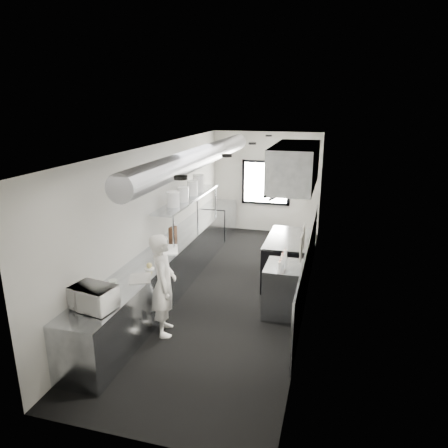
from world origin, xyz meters
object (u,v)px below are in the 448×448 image
Objects in this scene: pass_shelf at (189,199)px; plate_stack_c at (192,188)px; bottle_station at (284,289)px; microwave at (93,298)px; deli_tub_b at (113,283)px; knife_block at (173,232)px; exhaust_hood at (295,166)px; deli_tub_a at (88,300)px; squeeze_bottle_c at (283,260)px; plate_stack_b at (183,194)px; plate_stack_a at (173,199)px; squeeze_bottle_d at (283,258)px; plate_stack_d at (198,183)px; far_work_table at (219,220)px; small_plate at (149,268)px; prep_counter at (165,271)px; squeeze_bottle_b at (281,264)px; cutting_board at (167,250)px; squeeze_bottle_a at (279,267)px; line_cook at (164,285)px; range at (287,259)px; squeeze_bottle_e at (285,255)px.

plate_stack_c is (0.01, 0.21, 0.20)m from pass_shelf.
microwave reaches higher than bottle_station.
deli_tub_b is 2.44m from knife_block.
deli_tub_a is (-2.41, -3.49, -1.44)m from exhaust_hood.
squeeze_bottle_c reaches higher than deli_tub_b.
plate_stack_c is (0.00, 0.59, 0.01)m from plate_stack_b.
squeeze_bottle_d is (2.31, -0.74, -0.73)m from plate_stack_a.
deli_tub_b is (-2.35, -2.92, -1.44)m from exhaust_hood.
plate_stack_d is 2.30× the size of squeeze_bottle_d.
pass_shelf is 2.45m from far_work_table.
plate_stack_c is (0.09, 1.00, 0.73)m from knife_block.
microwave is at bearing -88.69° from plate_stack_a.
bottle_station is 2.26× the size of plate_stack_d.
exhaust_hood is 1.91m from squeeze_bottle_d.
exhaust_hood is 2.39m from bottle_station.
exhaust_hood reaches higher than small_plate.
small_plate is (0.14, -0.95, 0.46)m from prep_counter.
far_work_table is 4.65m from squeeze_bottle_b.
squeeze_bottle_c is at bearing -45.17° from plate_stack_d.
prep_counter is 0.46m from cutting_board.
squeeze_bottle_a is 0.33m from squeeze_bottle_c.
squeeze_bottle_c is (2.42, 2.13, 0.03)m from deli_tub_a.
squeeze_bottle_a is 1.10× the size of squeeze_bottle_c.
deli_tub_a is 3.01m from squeeze_bottle_a.
plate_stack_d is (0.03, 1.49, 0.05)m from plate_stack_a.
exhaust_hood is at bearing 90.31° from squeeze_bottle_c.
prep_counter is 2.00× the size of pass_shelf.
squeeze_bottle_c is (2.37, -0.88, -0.03)m from knife_block.
squeeze_bottle_b reaches higher than far_work_table.
plate_stack_d is (-2.33, 2.34, 1.32)m from bottle_station.
squeeze_bottle_a reaches higher than deli_tub_a.
plate_stack_d reaches higher than squeeze_bottle_b.
plate_stack_c is at bearing 88.68° from deli_tub_b.
line_cook is at bearing 72.97° from microwave.
knife_block is at bearing -92.25° from far_work_table.
plate_stack_c reaches higher than pass_shelf.
range is 2.97× the size of cutting_board.
squeeze_bottle_d reaches higher than prep_counter.
plate_stack_d reaches higher than squeeze_bottle_e.
microwave is at bearing -34.04° from deli_tub_a.
far_work_table is 4.44m from squeeze_bottle_d.
knife_block is (0.05, 3.01, 0.06)m from deli_tub_a.
pass_shelf reaches higher than prep_counter.
range is at bearing -7.67° from pass_shelf.
plate_stack_b is 1.95× the size of squeeze_bottle_b.
squeeze_bottle_a is (2.19, -0.47, 0.08)m from cutting_board.
squeeze_bottle_c reaches higher than far_work_table.
prep_counter is 3.60× the size of line_cook.
far_work_table is 3.02× the size of plate_stack_d.
squeeze_bottle_a is (2.41, 1.80, 0.04)m from deli_tub_a.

